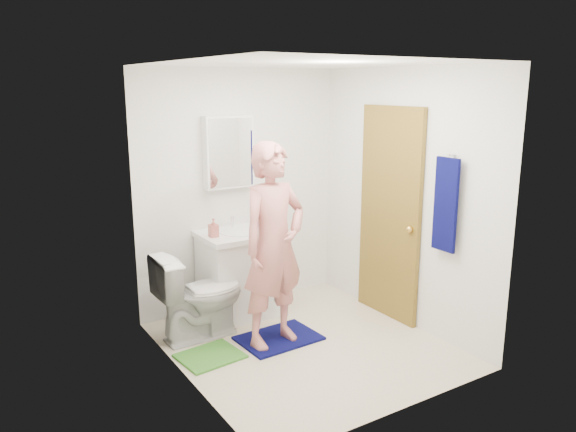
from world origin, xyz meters
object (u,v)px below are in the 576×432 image
object	(u,v)px
vanity_cabinet	(241,276)
medicine_cabinet	(228,152)
towel	(446,205)
toothbrush_cup	(256,222)
man	(274,245)
soap_dispenser	(213,228)
toilet	(200,295)

from	to	relation	value
vanity_cabinet	medicine_cabinet	size ratio (longest dim) A/B	1.14
vanity_cabinet	medicine_cabinet	world-z (taller)	medicine_cabinet
vanity_cabinet	towel	distance (m)	2.08
toothbrush_cup	man	bearing A→B (deg)	-109.39
medicine_cabinet	man	size ratio (longest dim) A/B	0.40
towel	toothbrush_cup	world-z (taller)	towel
vanity_cabinet	soap_dispenser	distance (m)	0.62
vanity_cabinet	towel	xyz separation A→B (m)	(1.18, -1.48, 0.85)
towel	man	bearing A→B (deg)	149.20
vanity_cabinet	man	xyz separation A→B (m)	(-0.07, -0.74, 0.50)
toilet	soap_dispenser	world-z (taller)	soap_dispenser
man	towel	bearing A→B (deg)	-40.17
man	soap_dispenser	bearing A→B (deg)	98.83
vanity_cabinet	man	distance (m)	0.90
towel	man	size ratio (longest dim) A/B	0.45
medicine_cabinet	vanity_cabinet	bearing A→B (deg)	-90.00
medicine_cabinet	toilet	distance (m)	1.41
toilet	toothbrush_cup	size ratio (longest dim) A/B	6.25
vanity_cabinet	medicine_cabinet	bearing A→B (deg)	90.00
towel	soap_dispenser	world-z (taller)	towel
toothbrush_cup	man	world-z (taller)	man
toilet	man	size ratio (longest dim) A/B	0.45
toilet	medicine_cabinet	bearing A→B (deg)	-49.97
medicine_cabinet	toilet	world-z (taller)	medicine_cabinet
vanity_cabinet	toothbrush_cup	xyz separation A→B (m)	(0.22, 0.08, 0.50)
towel	toothbrush_cup	bearing A→B (deg)	121.36
soap_dispenser	toothbrush_cup	size ratio (longest dim) A/B	1.37
soap_dispenser	man	distance (m)	0.75
medicine_cabinet	man	bearing A→B (deg)	-93.97
vanity_cabinet	medicine_cabinet	distance (m)	1.22
medicine_cabinet	soap_dispenser	size ratio (longest dim) A/B	3.98
vanity_cabinet	soap_dispenser	world-z (taller)	soap_dispenser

